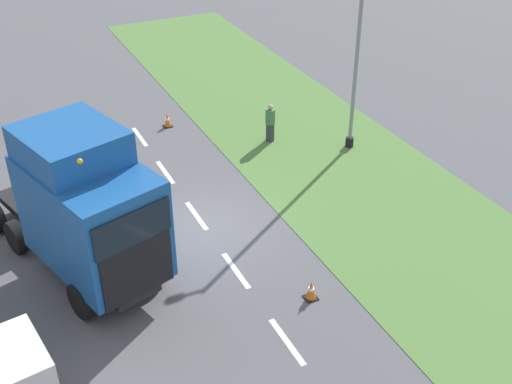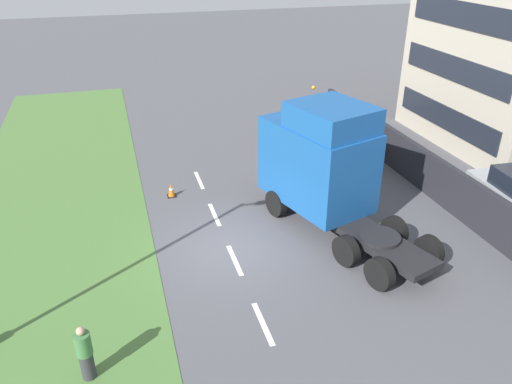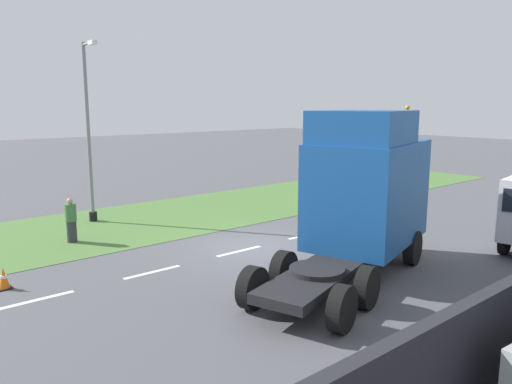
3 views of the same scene
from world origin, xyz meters
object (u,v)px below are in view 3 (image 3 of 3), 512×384
Objects in this scene: lorry_cab at (365,191)px; pedestrian at (71,221)px; traffic_cone_lead at (316,214)px; lamp_post at (90,141)px; traffic_cone_trailing at (4,278)px.

pedestrian is at bearing -164.04° from lorry_cab.
lorry_cab is 13.28× the size of traffic_cone_lead.
lamp_post is at bearing -128.94° from traffic_cone_lead.
lamp_post is at bearing 140.10° from traffic_cone_trailing.
lamp_post is at bearing -178.73° from lorry_cab.
pedestrian is 9.60m from traffic_cone_lead.
lorry_cab is 10.10m from traffic_cone_trailing.
pedestrian is 2.73× the size of traffic_cone_trailing.
lorry_cab is 6.57m from traffic_cone_lead.
lamp_post is at bearing 143.83° from pedestrian.
pedestrian is at bearing -36.17° from lamp_post.
traffic_cone_trailing is at bearing -39.90° from lamp_post.
lorry_cab is at bearing 32.98° from pedestrian.
pedestrian reaches higher than traffic_cone_trailing.
lorry_cab reaches higher than traffic_cone_lead.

